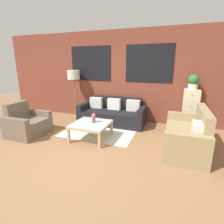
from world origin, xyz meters
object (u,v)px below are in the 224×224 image
(armchair_corner, at_px, (27,124))
(settee_vintage, at_px, (187,136))
(couch_dark, at_px, (113,114))
(potted_plant, at_px, (193,82))
(flower_vase, at_px, (94,117))
(coffee_table, at_px, (91,125))
(floor_lamp, at_px, (74,77))
(drawer_cabinet, at_px, (190,110))

(armchair_corner, bearing_deg, settee_vintage, 6.99)
(couch_dark, distance_m, potted_plant, 2.46)
(settee_vintage, bearing_deg, flower_vase, -177.04)
(potted_plant, bearing_deg, armchair_corner, -155.10)
(coffee_table, bearing_deg, armchair_corner, -170.05)
(potted_plant, bearing_deg, flower_vase, -146.50)
(coffee_table, bearing_deg, couch_dark, 86.24)
(floor_lamp, bearing_deg, flower_vase, -45.72)
(coffee_table, bearing_deg, potted_plant, 34.14)
(floor_lamp, distance_m, drawer_cabinet, 3.71)
(coffee_table, relative_size, drawer_cabinet, 0.76)
(floor_lamp, height_order, flower_vase, floor_lamp)
(armchair_corner, distance_m, flower_vase, 1.81)
(potted_plant, height_order, flower_vase, potted_plant)
(settee_vintage, xyz_separation_m, drawer_cabinet, (0.11, 1.38, 0.25))
(armchair_corner, xyz_separation_m, flower_vase, (1.75, 0.37, 0.27))
(floor_lamp, bearing_deg, drawer_cabinet, 1.54)
(coffee_table, relative_size, potted_plant, 2.14)
(settee_vintage, distance_m, floor_lamp, 3.88)
(couch_dark, distance_m, floor_lamp, 1.79)
(couch_dark, bearing_deg, armchair_corner, -137.65)
(couch_dark, height_order, flower_vase, couch_dark)
(floor_lamp, bearing_deg, potted_plant, 1.54)
(armchair_corner, height_order, coffee_table, armchair_corner)
(floor_lamp, relative_size, drawer_cabinet, 1.42)
(floor_lamp, xyz_separation_m, drawer_cabinet, (3.61, 0.10, -0.83))
(couch_dark, height_order, potted_plant, potted_plant)
(armchair_corner, bearing_deg, flower_vase, 11.83)
(couch_dark, relative_size, armchair_corner, 2.12)
(armchair_corner, height_order, potted_plant, potted_plant)
(armchair_corner, height_order, drawer_cabinet, drawer_cabinet)
(coffee_table, height_order, flower_vase, flower_vase)
(couch_dark, bearing_deg, coffee_table, -93.76)
(coffee_table, xyz_separation_m, potted_plant, (2.30, 1.56, 0.99))
(floor_lamp, distance_m, flower_vase, 2.12)
(flower_vase, bearing_deg, floor_lamp, 134.28)
(couch_dark, xyz_separation_m, armchair_corner, (-1.79, -1.63, -0.01))
(couch_dark, relative_size, flower_vase, 8.71)
(couch_dark, bearing_deg, drawer_cabinet, 5.83)
(armchair_corner, distance_m, coffee_table, 1.73)
(floor_lamp, bearing_deg, coffee_table, -48.07)
(couch_dark, height_order, armchair_corner, armchair_corner)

